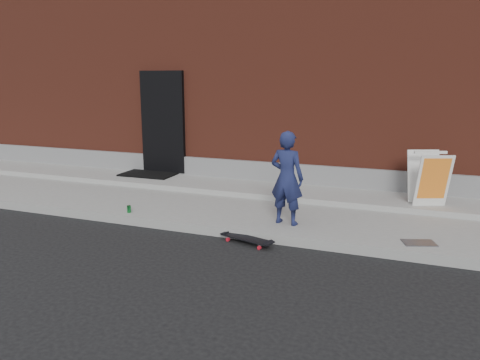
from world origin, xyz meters
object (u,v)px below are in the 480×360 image
at_px(skateboard, 247,239).
at_px(soda_can, 129,209).
at_px(child, 287,178).
at_px(pizza_sign, 429,178).

bearing_deg(skateboard, soda_can, 171.83).
bearing_deg(skateboard, child, 59.98).
bearing_deg(child, pizza_sign, -133.98).
xyz_separation_m(pizza_sign, soda_can, (-4.69, -1.96, -0.50)).
relative_size(child, soda_can, 11.90).
bearing_deg(skateboard, pizza_sign, 42.98).
height_order(skateboard, soda_can, soda_can).
distance_m(child, skateboard, 1.13).
height_order(child, skateboard, child).
distance_m(skateboard, pizza_sign, 3.41).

